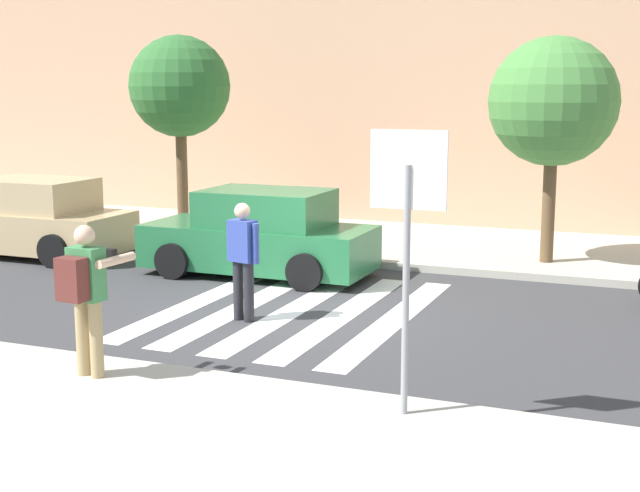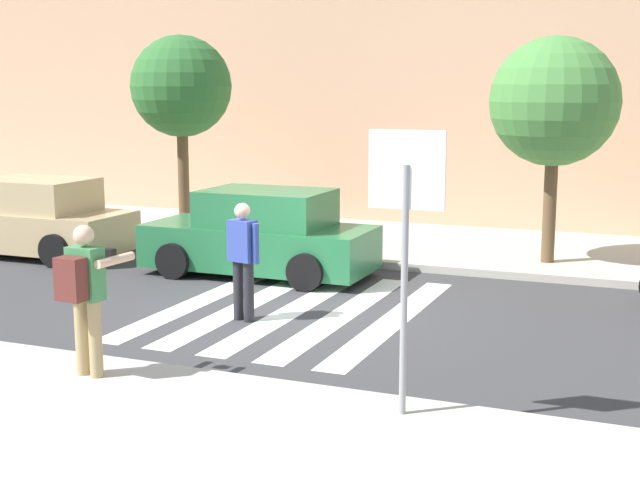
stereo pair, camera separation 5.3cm
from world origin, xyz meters
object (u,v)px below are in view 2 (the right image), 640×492
object	(u,v)px
photographer_with_backpack	(84,287)
street_tree_center	(554,102)
pedestrian_crossing	(243,255)
parked_car_tan	(32,219)
stop_sign	(406,209)
street_tree_west	(181,88)
parked_car_green	(261,235)

from	to	relation	value
photographer_with_backpack	street_tree_center	world-z (taller)	street_tree_center
pedestrian_crossing	street_tree_center	world-z (taller)	street_tree_center
pedestrian_crossing	parked_car_tan	bearing A→B (deg)	154.88
stop_sign	photographer_with_backpack	bearing A→B (deg)	-176.22
street_tree_west	pedestrian_crossing	bearing A→B (deg)	-52.15
parked_car_green	photographer_with_backpack	bearing A→B (deg)	-82.15
parked_car_green	street_tree_center	world-z (taller)	street_tree_center
parked_car_tan	street_tree_center	world-z (taller)	street_tree_center
stop_sign	parked_car_tan	xyz separation A→B (m)	(-9.59, 5.98, -1.48)
stop_sign	parked_car_green	size ratio (longest dim) A/B	0.69
parked_car_tan	street_tree_center	xyz separation A→B (m)	(9.80, 2.47, 2.34)
parked_car_tan	parked_car_green	size ratio (longest dim) A/B	1.00
photographer_with_backpack	parked_car_tan	bearing A→B (deg)	133.81
pedestrian_crossing	parked_car_tan	world-z (taller)	pedestrian_crossing
pedestrian_crossing	parked_car_tan	distance (m)	6.91
parked_car_tan	street_tree_west	world-z (taller)	street_tree_west
street_tree_west	parked_car_tan	bearing A→B (deg)	-129.53
street_tree_center	pedestrian_crossing	bearing A→B (deg)	-123.35
photographer_with_backpack	street_tree_center	distance (m)	9.69
parked_car_tan	street_tree_center	distance (m)	10.38
photographer_with_backpack	street_tree_center	bearing A→B (deg)	66.20
stop_sign	street_tree_center	size ratio (longest dim) A/B	0.69
photographer_with_backpack	parked_car_green	size ratio (longest dim) A/B	0.42
street_tree_west	street_tree_center	distance (m)	7.76
pedestrian_crossing	street_tree_center	xyz separation A→B (m)	(3.55, 5.40, 2.10)
pedestrian_crossing	parked_car_green	xyz separation A→B (m)	(-1.14, 2.93, -0.25)
parked_car_green	street_tree_west	world-z (taller)	street_tree_west
photographer_with_backpack	parked_car_green	distance (m)	6.30
parked_car_tan	parked_car_green	bearing A→B (deg)	0.00
street_tree_west	photographer_with_backpack	bearing A→B (deg)	-65.73
parked_car_green	stop_sign	bearing A→B (deg)	-53.16
parked_car_green	street_tree_center	distance (m)	5.80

